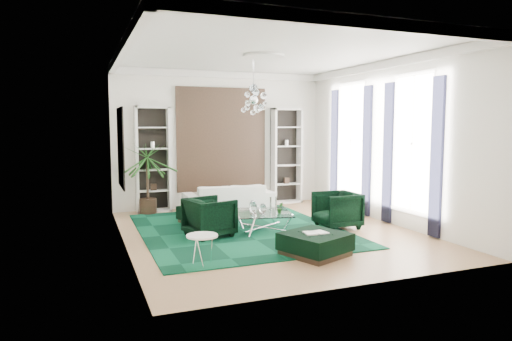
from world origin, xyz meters
name	(u,v)px	position (x,y,z in m)	size (l,w,h in m)	color
floor	(269,233)	(0.00, 0.00, -0.01)	(6.00, 7.00, 0.02)	tan
ceiling	(270,52)	(0.00, 0.00, 3.81)	(6.00, 7.00, 0.02)	white
wall_back	(221,139)	(0.00, 3.51, 1.90)	(6.00, 0.02, 3.80)	white
wall_front	(367,154)	(0.00, -3.51, 1.90)	(6.00, 0.02, 3.80)	white
wall_left	(122,147)	(-3.01, 0.00, 1.90)	(0.02, 7.00, 3.80)	white
wall_right	(387,142)	(3.01, 0.00, 1.90)	(0.02, 7.00, 3.80)	white
crown_molding	(270,58)	(0.00, 0.00, 3.70)	(6.00, 7.00, 0.18)	white
ceiling_medallion	(264,56)	(0.00, 0.30, 3.77)	(0.90, 0.90, 0.05)	white
tapestry	(222,139)	(0.00, 3.46, 1.90)	(2.50, 0.06, 2.80)	black
shelving_left	(153,159)	(-1.95, 3.31, 1.40)	(0.90, 0.38, 2.80)	white
shelving_right	(287,156)	(1.95, 3.31, 1.40)	(0.90, 0.38, 2.80)	white
painting	(121,148)	(-2.97, 0.60, 1.85)	(0.04, 1.30, 1.60)	black
window_near	(412,144)	(2.99, -0.90, 1.90)	(0.03, 1.10, 2.90)	white
curtain_near_a	(437,158)	(2.96, -1.68, 1.65)	(0.07, 0.30, 3.25)	black
curtain_near_b	(388,153)	(2.96, -0.12, 1.65)	(0.07, 0.30, 3.25)	black
window_far	(351,140)	(2.99, 1.50, 1.90)	(0.03, 1.10, 2.90)	white
curtain_far_a	(367,151)	(2.96, 0.72, 1.65)	(0.07, 0.30, 3.25)	black
curtain_far_b	(334,148)	(2.96, 2.28, 1.65)	(0.07, 0.30, 3.25)	black
rug	(239,229)	(-0.53, 0.43, 0.01)	(4.20, 5.00, 0.02)	black
sofa	(228,197)	(-0.02, 2.81, 0.35)	(2.39, 0.94, 0.70)	silver
armchair_left	(210,217)	(-1.29, 0.10, 0.41)	(0.87, 0.89, 0.81)	black
armchair_right	(337,210)	(1.59, -0.15, 0.41)	(0.87, 0.89, 0.81)	black
coffee_table	(263,221)	(-0.08, 0.17, 0.21)	(1.20, 1.20, 0.41)	white
ottoman_side	(203,215)	(-1.10, 1.39, 0.20)	(0.90, 0.90, 0.40)	black
ottoman_front	(315,244)	(0.08, -1.92, 0.20)	(1.00, 1.00, 0.40)	black
book	(315,232)	(0.08, -1.92, 0.42)	(0.42, 0.28, 0.03)	white
side_table	(202,251)	(-1.94, -1.77, 0.25)	(0.52, 0.52, 0.50)	white
palm	(147,168)	(-2.14, 3.04, 1.20)	(1.50, 1.50, 2.40)	#1F551B
chandelier	(254,100)	(-0.14, 0.58, 2.85)	(0.80, 0.80, 0.72)	white
table_plant	(280,208)	(0.22, -0.08, 0.53)	(0.13, 0.11, 0.24)	#1F551B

